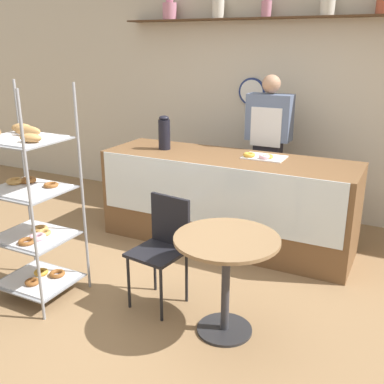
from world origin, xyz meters
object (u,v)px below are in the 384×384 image
at_px(pastry_rack, 30,205).
at_px(cafe_table, 226,261).
at_px(coffee_carafe, 164,133).
at_px(donut_tray_counter, 262,157).
at_px(cafe_chair, 164,240).
at_px(person_worker, 268,147).

bearing_deg(pastry_rack, cafe_table, 7.69).
bearing_deg(coffee_carafe, donut_tray_counter, 4.62).
distance_m(pastry_rack, cafe_table, 1.62).
distance_m(cafe_chair, coffee_carafe, 1.57).
xyz_separation_m(cafe_chair, donut_tray_counter, (0.33, 1.36, 0.41)).
relative_size(cafe_chair, coffee_carafe, 2.43).
xyz_separation_m(pastry_rack, cafe_chair, (0.99, 0.38, -0.25)).
bearing_deg(donut_tray_counter, person_worker, 101.56).
height_order(pastry_rack, person_worker, pastry_rack).
distance_m(pastry_rack, donut_tray_counter, 2.19).
distance_m(cafe_chair, donut_tray_counter, 1.46).
bearing_deg(cafe_table, coffee_carafe, 132.55).
bearing_deg(cafe_chair, donut_tray_counter, 84.08).
bearing_deg(cafe_chair, cafe_table, -7.81).
bearing_deg(pastry_rack, cafe_chair, 21.01).
bearing_deg(pastry_rack, coffee_carafe, 80.83).
relative_size(pastry_rack, person_worker, 1.02).
distance_m(coffee_carafe, donut_tray_counter, 1.07).
relative_size(person_worker, cafe_chair, 1.94).
bearing_deg(cafe_chair, coffee_carafe, 127.26).
relative_size(coffee_carafe, donut_tray_counter, 0.89).
bearing_deg(cafe_table, donut_tray_counter, 100.04).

